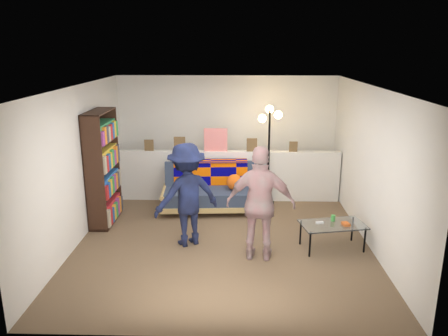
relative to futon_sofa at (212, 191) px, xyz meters
The scene contains 10 objects.
ground 1.33m from the futon_sofa, 78.64° to the right, with size 5.00×5.00×0.00m, color brown.
room_shell 1.54m from the futon_sofa, 72.14° to the right, with size 4.60×5.05×2.45m.
half_wall_ledge 0.62m from the futon_sofa, 65.30° to the left, with size 4.45×0.15×1.00m, color silver.
ledge_decor 0.97m from the futon_sofa, 87.24° to the left, with size 2.97×0.02×0.45m.
futon_sofa is the anchor object (origin of this frame).
bookshelf 2.01m from the futon_sofa, 161.35° to the right, with size 0.32×0.97×1.94m.
coffee_table 2.49m from the futon_sofa, 39.70° to the right, with size 1.03×0.69×0.49m.
floor_lamp 1.51m from the futon_sofa, 19.90° to the left, with size 0.44×0.35×1.90m.
person_left 1.56m from the futon_sofa, 101.25° to the right, with size 1.03×0.59×1.60m, color black.
person_right 2.15m from the futon_sofa, 67.61° to the right, with size 0.98×0.41×1.66m, color #D68A8F.
Camera 1 is at (0.19, -6.46, 2.98)m, focal length 35.00 mm.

